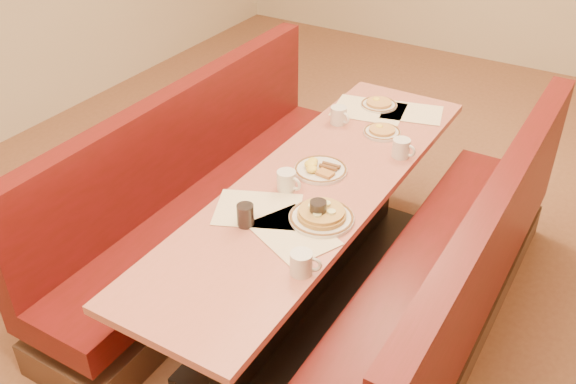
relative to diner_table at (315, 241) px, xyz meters
The scene contains 18 objects.
ground 0.37m from the diner_table, ahead, with size 8.00×8.00×0.00m, color #9E6647.
diner_table is the anchor object (origin of this frame).
booth_left 0.73m from the diner_table, behind, with size 0.55×2.50×1.05m.
booth_right 0.73m from the diner_table, ahead, with size 0.55×2.50×1.05m.
placemat_near_left 0.53m from the diner_table, 108.80° to the right, with size 0.40×0.30×0.00m, color beige.
placemat_near_right 0.59m from the diner_table, 74.47° to the right, with size 0.38×0.28×0.00m, color beige.
placemat_far_left 0.97m from the diner_table, 97.71° to the left, with size 0.42×0.32×0.00m, color beige.
placemat_far_right 1.06m from the diner_table, 83.06° to the left, with size 0.36×0.27×0.00m, color beige.
pancake_plate 0.51m from the diner_table, 56.89° to the right, with size 0.30×0.30×0.07m.
eggs_plate 0.41m from the diner_table, 108.83° to the left, with size 0.27×0.27×0.06m.
extra_plate_mid 0.76m from the diner_table, 83.74° to the left, with size 0.21×0.21×0.04m.
extra_plate_far 1.05m from the diner_table, 95.32° to the left, with size 0.22×0.22×0.05m.
coffee_mug_a 0.82m from the diner_table, 66.02° to the right, with size 0.13×0.09×0.10m.
coffee_mug_b 0.46m from the diner_table, 125.53° to the right, with size 0.13×0.09×0.10m.
coffee_mug_c 0.68m from the diner_table, 60.19° to the left, with size 0.13×0.09×0.10m.
coffee_mug_d 0.79m from the diner_table, 107.39° to the left, with size 0.13×0.10×0.10m.
soda_tumbler_near 0.65m from the diner_table, 102.13° to the right, with size 0.08×0.08×0.11m.
soda_tumbler_mid 0.54m from the diner_table, 59.99° to the right, with size 0.08×0.08×0.11m.
Camera 1 is at (1.28, -2.41, 2.49)m, focal length 40.00 mm.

